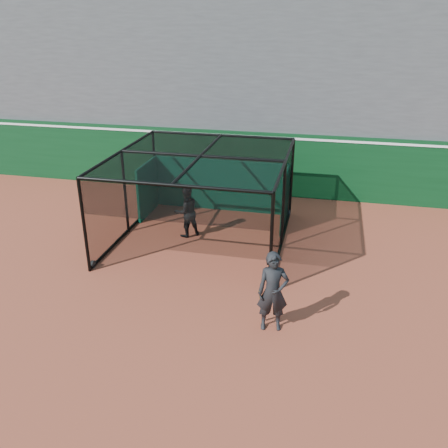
# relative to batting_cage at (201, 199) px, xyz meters

# --- Properties ---
(ground) EXTENTS (120.00, 120.00, 0.00)m
(ground) POSITION_rel_batting_cage_xyz_m (0.56, -3.79, -1.38)
(ground) COLOR brown
(ground) RESTS_ON ground
(outfield_wall) EXTENTS (50.00, 0.50, 2.50)m
(outfield_wall) POSITION_rel_batting_cage_xyz_m (0.56, 4.71, -0.09)
(outfield_wall) COLOR #093416
(outfield_wall) RESTS_ON ground
(grandstand) EXTENTS (50.00, 7.85, 8.95)m
(grandstand) POSITION_rel_batting_cage_xyz_m (0.56, 8.48, 3.10)
(grandstand) COLOR #4C4C4F
(grandstand) RESTS_ON ground
(batting_cage) EXTENTS (5.20, 5.56, 2.76)m
(batting_cage) POSITION_rel_batting_cage_xyz_m (0.00, 0.00, 0.00)
(batting_cage) COLOR black
(batting_cage) RESTS_ON ground
(batter) EXTENTS (1.04, 1.02, 1.68)m
(batter) POSITION_rel_batting_cage_xyz_m (-0.55, 0.13, -0.54)
(batter) COLOR black
(batter) RESTS_ON ground
(on_deck_player) EXTENTS (0.78, 0.60, 1.93)m
(on_deck_player) POSITION_rel_batting_cage_xyz_m (2.81, -4.26, -0.42)
(on_deck_player) COLOR black
(on_deck_player) RESTS_ON ground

